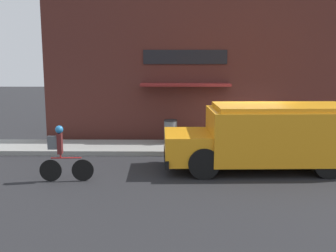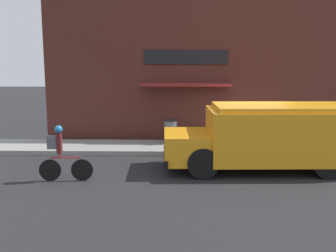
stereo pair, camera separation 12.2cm
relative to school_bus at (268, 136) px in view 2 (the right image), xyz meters
name	(u,v)px [view 2 (the right image)]	position (x,y,z in m)	size (l,w,h in m)	color
ground_plane	(246,157)	(-0.37, 1.60, -1.05)	(70.00, 70.00, 0.00)	#232326
sidewalk	(241,148)	(-0.37, 2.61, -0.97)	(28.00, 2.02, 0.17)	gray
storefront	(236,70)	(-0.41, 4.04, 1.85)	(15.25, 1.03, 5.81)	#4C231E
school_bus	(268,136)	(0.00, 0.00, 0.00)	(5.75, 2.64, 1.98)	orange
cyclist	(61,153)	(-5.92, -1.22, -0.27)	(1.48, 0.21, 1.55)	black
trash_bin	(171,132)	(-2.96, 2.97, -0.43)	(0.50, 0.50, 0.89)	slate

